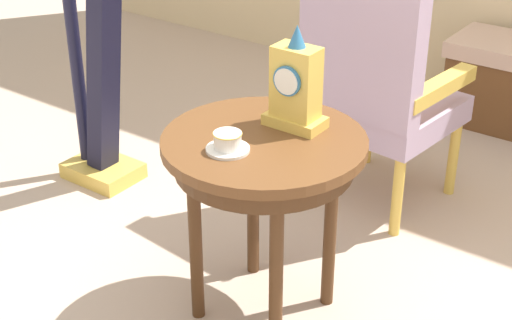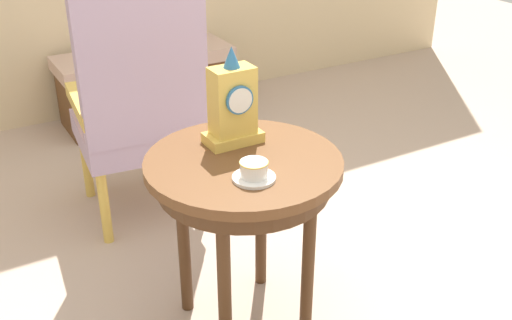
% 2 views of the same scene
% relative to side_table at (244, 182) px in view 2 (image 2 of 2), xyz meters
% --- Properties ---
extents(ground_plane, '(10.00, 10.00, 0.00)m').
position_rel_side_table_xyz_m(ground_plane, '(0.09, 0.02, -0.58)').
color(ground_plane, '#BCA38E').
extents(side_table, '(0.65, 0.65, 0.66)m').
position_rel_side_table_xyz_m(side_table, '(0.00, 0.00, 0.00)').
color(side_table, brown).
rests_on(side_table, ground).
extents(teacup_left, '(0.13, 0.13, 0.06)m').
position_rel_side_table_xyz_m(teacup_left, '(-0.04, -0.14, 0.11)').
color(teacup_left, white).
rests_on(teacup_left, side_table).
extents(mantel_clock, '(0.19, 0.11, 0.34)m').
position_rel_side_table_xyz_m(mantel_clock, '(0.03, 0.13, 0.22)').
color(mantel_clock, gold).
rests_on(mantel_clock, side_table).
extents(armchair, '(0.59, 0.58, 1.14)m').
position_rel_side_table_xyz_m(armchair, '(-0.05, 0.83, 0.01)').
color(armchair, '#B299B7').
rests_on(armchair, ground).
extents(window_bench, '(1.09, 0.40, 0.44)m').
position_rel_side_table_xyz_m(window_bench, '(0.38, 1.97, -0.36)').
color(window_bench, '#CCA893').
rests_on(window_bench, ground).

